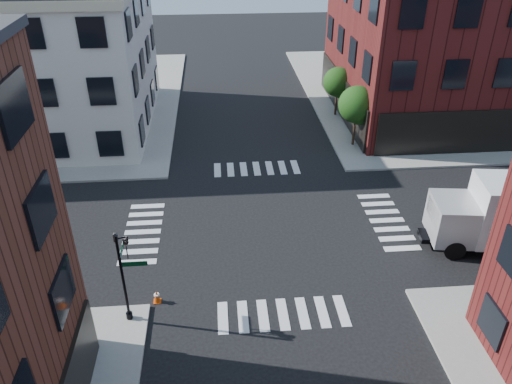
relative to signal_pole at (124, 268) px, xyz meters
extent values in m
plane|color=black|center=(6.72, 6.68, -2.86)|extent=(120.00, 120.00, 0.00)
cube|color=gray|center=(27.72, 27.68, -2.78)|extent=(30.00, 30.00, 0.15)
cube|color=gray|center=(-14.28, 27.68, -2.78)|extent=(30.00, 30.00, 0.15)
cube|color=#451111|center=(27.22, 22.68, 3.14)|extent=(25.00, 16.00, 12.00)
cylinder|color=black|center=(14.22, 16.68, -1.97)|extent=(0.18, 0.18, 1.47)
cylinder|color=black|center=(14.22, 16.68, -1.24)|extent=(0.12, 0.12, 1.47)
sphere|color=#11370F|center=(14.22, 16.68, 0.44)|extent=(2.69, 2.69, 2.69)
sphere|color=#11370F|center=(14.47, 16.58, -0.10)|extent=(1.85, 1.85, 1.85)
cylinder|color=black|center=(14.22, 22.68, -2.04)|extent=(0.18, 0.18, 1.33)
cylinder|color=black|center=(14.22, 22.68, -1.38)|extent=(0.12, 0.12, 1.33)
sphere|color=#11370F|center=(14.22, 22.68, 0.14)|extent=(2.43, 2.43, 2.43)
sphere|color=#11370F|center=(14.47, 22.58, -0.35)|extent=(1.67, 1.67, 1.67)
cylinder|color=black|center=(-0.08, -0.12, -0.56)|extent=(0.12, 0.12, 4.60)
cylinder|color=black|center=(-0.08, -0.12, -2.56)|extent=(0.28, 0.28, 0.30)
cube|color=#053819|center=(0.47, -0.12, 0.29)|extent=(1.10, 0.03, 0.22)
cube|color=#053819|center=(-0.08, 0.43, 0.54)|extent=(0.03, 1.10, 0.22)
imported|color=black|center=(0.27, -0.02, 1.04)|extent=(0.22, 0.18, 1.10)
imported|color=black|center=(-0.18, 0.23, 1.04)|extent=(0.18, 0.22, 1.10)
cube|color=#A3A3A5|center=(16.19, 4.10, -1.18)|extent=(2.50, 2.87, 2.17)
cube|color=black|center=(15.16, 4.24, -0.80)|extent=(0.38, 2.06, 0.98)
cube|color=black|center=(18.98, 3.73, -2.32)|extent=(8.74, 2.23, 0.27)
cylinder|color=black|center=(16.03, 2.97, -2.32)|extent=(1.13, 0.52, 1.08)
cylinder|color=black|center=(16.34, 5.23, -2.32)|extent=(1.13, 0.52, 1.08)
cube|color=#D74609|center=(1.02, 0.98, -2.84)|extent=(0.37, 0.37, 0.04)
cone|color=#D74609|center=(1.02, 0.98, -2.53)|extent=(0.35, 0.35, 0.65)
cylinder|color=white|center=(1.02, 0.98, -2.44)|extent=(0.25, 0.25, 0.07)
camera|label=1|loc=(4.14, -16.63, 13.33)|focal=35.00mm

